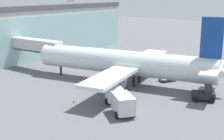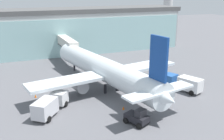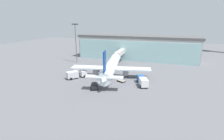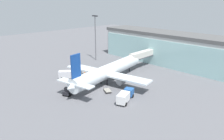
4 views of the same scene
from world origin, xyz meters
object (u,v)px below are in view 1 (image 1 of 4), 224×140
(fuel_truck, at_px, (189,66))
(pushback_tug, at_px, (204,94))
(jet_bridge, at_px, (32,46))
(catering_truck, at_px, (120,100))
(baggage_cart, at_px, (167,79))
(safety_cone_nose, at_px, (174,93))
(airplane, at_px, (126,63))
(safety_cone_wingtip, at_px, (74,101))

(fuel_truck, height_order, pushback_tug, fuel_truck)
(jet_bridge, xyz_separation_m, pushback_tug, (2.51, -35.02, -3.77))
(catering_truck, bearing_deg, baggage_cart, -46.64)
(baggage_cart, bearing_deg, pushback_tug, 83.90)
(catering_truck, xyz_separation_m, safety_cone_nose, (10.55, -2.49, -1.19))
(airplane, xyz_separation_m, catering_truck, (-10.91, -6.83, -2.11))
(catering_truck, distance_m, pushback_tug, 12.81)
(jet_bridge, distance_m, airplane, 21.20)
(airplane, distance_m, safety_cone_wingtip, 12.83)
(airplane, bearing_deg, safety_cone_nose, 165.72)
(pushback_tug, bearing_deg, fuel_truck, -84.52)
(catering_truck, xyz_separation_m, pushback_tug, (10.58, -7.20, -0.49))
(jet_bridge, height_order, airplane, airplane)
(baggage_cart, distance_m, safety_cone_wingtip, 18.63)
(catering_truck, xyz_separation_m, fuel_truck, (23.71, 1.04, 0.00))
(catering_truck, bearing_deg, safety_cone_wingtip, 49.33)
(airplane, relative_size, safety_cone_wingtip, 63.66)
(fuel_truck, xyz_separation_m, pushback_tug, (-13.13, -8.24, -0.49))
(jet_bridge, distance_m, pushback_tug, 35.31)
(baggage_cart, relative_size, safety_cone_nose, 5.86)
(pushback_tug, bearing_deg, safety_cone_nose, -26.28)
(catering_truck, height_order, safety_cone_wingtip, catering_truck)
(catering_truck, bearing_deg, airplane, -20.53)
(airplane, height_order, baggage_cart, airplane)
(baggage_cart, bearing_deg, airplane, -16.24)
(jet_bridge, height_order, fuel_truck, jet_bridge)
(airplane, distance_m, pushback_tug, 14.28)
(jet_bridge, xyz_separation_m, baggage_cart, (8.31, -26.11, -4.24))
(pushback_tug, height_order, safety_cone_nose, pushback_tug)
(baggage_cart, height_order, pushback_tug, pushback_tug)
(jet_bridge, distance_m, safety_cone_wingtip, 23.31)
(fuel_truck, relative_size, safety_cone_nose, 13.78)
(pushback_tug, xyz_separation_m, safety_cone_wingtip, (-12.06, 14.23, -0.70))
(safety_cone_nose, relative_size, safety_cone_wingtip, 1.00)
(jet_bridge, bearing_deg, catering_truck, 160.90)
(jet_bridge, bearing_deg, safety_cone_nose, -178.24)
(airplane, xyz_separation_m, fuel_truck, (12.81, -5.80, -2.11))
(jet_bridge, distance_m, baggage_cart, 27.72)
(jet_bridge, bearing_deg, safety_cone_wingtip, 152.40)
(fuel_truck, height_order, safety_cone_nose, fuel_truck)
(airplane, relative_size, safety_cone_nose, 63.66)
(catering_truck, height_order, safety_cone_nose, catering_truck)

